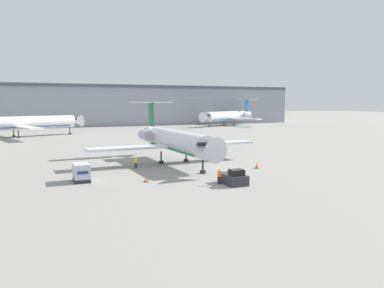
% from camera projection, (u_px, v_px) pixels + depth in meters
% --- Properties ---
extents(ground_plane, '(600.00, 600.00, 0.00)m').
position_uv_depth(ground_plane, '(231.00, 185.00, 43.55)').
color(ground_plane, gray).
extents(terminal_building, '(180.00, 16.80, 16.68)m').
position_uv_depth(terminal_building, '(91.00, 105.00, 152.76)').
color(terminal_building, '#8C939E').
rests_on(terminal_building, ground).
extents(airplane_main, '(27.55, 25.61, 9.66)m').
position_uv_depth(airplane_main, '(175.00, 141.00, 58.60)').
color(airplane_main, silver).
rests_on(airplane_main, ground).
extents(pushback_tug, '(2.26, 3.75, 1.88)m').
position_uv_depth(pushback_tug, '(233.00, 178.00, 43.86)').
color(pushback_tug, '#2D2D33').
rests_on(pushback_tug, ground).
extents(luggage_cart, '(1.84, 3.08, 2.19)m').
position_uv_depth(luggage_cart, '(81.00, 172.00, 45.30)').
color(luggage_cart, '#232326').
rests_on(luggage_cart, ground).
extents(worker_near_tug, '(0.40, 0.26, 1.85)m').
position_uv_depth(worker_near_tug, '(219.00, 176.00, 43.72)').
color(worker_near_tug, '#232838').
rests_on(worker_near_tug, ground).
extents(worker_by_wing, '(0.40, 0.24, 1.67)m').
position_uv_depth(worker_by_wing, '(136.00, 162.00, 54.33)').
color(worker_by_wing, '#232838').
rests_on(worker_by_wing, ground).
extents(traffic_cone_left, '(0.54, 0.54, 0.71)m').
position_uv_depth(traffic_cone_left, '(146.00, 179.00, 45.03)').
color(traffic_cone_left, black).
rests_on(traffic_cone_left, ground).
extents(traffic_cone_right, '(0.63, 0.63, 0.82)m').
position_uv_depth(traffic_cone_right, '(257.00, 166.00, 54.47)').
color(traffic_cone_right, black).
rests_on(traffic_cone_right, ground).
extents(airplane_parked_far_left, '(35.11, 31.65, 10.81)m').
position_uv_depth(airplane_parked_far_left, '(20.00, 123.00, 102.92)').
color(airplane_parked_far_left, white).
rests_on(airplane_parked_far_left, ground).
extents(airplane_parked_far_right, '(31.45, 28.26, 10.98)m').
position_uv_depth(airplane_parked_far_right, '(228.00, 116.00, 154.17)').
color(airplane_parked_far_right, white).
rests_on(airplane_parked_far_right, ground).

